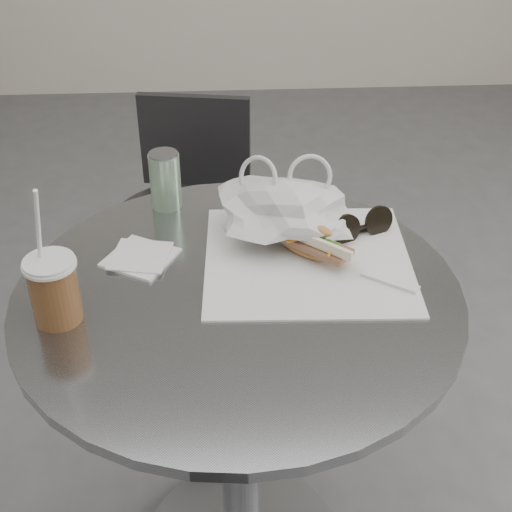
{
  "coord_description": "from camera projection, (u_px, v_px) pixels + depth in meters",
  "views": [
    {
      "loc": [
        -0.02,
        -0.76,
        1.47
      ],
      "look_at": [
        0.03,
        0.23,
        0.79
      ],
      "focal_mm": 50.0,
      "sensor_mm": 36.0,
      "label": 1
    }
  ],
  "objects": [
    {
      "name": "cafe_table",
      "position": [
        240.0,
        405.0,
        1.36
      ],
      "size": [
        0.76,
        0.76,
        0.74
      ],
      "color": "slate",
      "rests_on": "ground"
    },
    {
      "name": "plastic_bag",
      "position": [
        284.0,
        212.0,
        1.3
      ],
      "size": [
        0.28,
        0.24,
        0.11
      ],
      "primitive_type": null,
      "rotation": [
        0.0,
        0.0,
        -0.33
      ],
      "color": "silver",
      "rests_on": "cafe_table"
    },
    {
      "name": "iced_coffee",
      "position": [
        54.0,
        289.0,
        1.11
      ],
      "size": [
        0.08,
        0.08,
        0.24
      ],
      "color": "brown",
      "rests_on": "cafe_table"
    },
    {
      "name": "drink_can",
      "position": [
        165.0,
        180.0,
        1.4
      ],
      "size": [
        0.06,
        0.06,
        0.12
      ],
      "color": "#62A868",
      "rests_on": "cafe_table"
    },
    {
      "name": "banh_mi",
      "position": [
        307.0,
        239.0,
        1.27
      ],
      "size": [
        0.2,
        0.2,
        0.07
      ],
      "rotation": [
        0.0,
        0.0,
        -0.72
      ],
      "color": "#D2844F",
      "rests_on": "sandwich_paper"
    },
    {
      "name": "sandwich_paper",
      "position": [
        307.0,
        259.0,
        1.27
      ],
      "size": [
        0.38,
        0.36,
        0.0
      ],
      "primitive_type": "cube",
      "rotation": [
        0.0,
        0.0,
        -0.04
      ],
      "color": "white",
      "rests_on": "cafe_table"
    },
    {
      "name": "napkin_stack",
      "position": [
        140.0,
        257.0,
        1.28
      ],
      "size": [
        0.15,
        0.15,
        0.01
      ],
      "color": "white",
      "rests_on": "cafe_table"
    },
    {
      "name": "sunglasses",
      "position": [
        361.0,
        227.0,
        1.33
      ],
      "size": [
        0.13,
        0.07,
        0.06
      ],
      "rotation": [
        0.0,
        0.0,
        0.39
      ],
      "color": "black",
      "rests_on": "cafe_table"
    },
    {
      "name": "chair_far",
      "position": [
        191.0,
        251.0,
        2.02
      ],
      "size": [
        0.39,
        0.42,
        0.74
      ],
      "rotation": [
        0.0,
        0.0,
        2.98
      ],
      "color": "#2B2B2E",
      "rests_on": "ground"
    }
  ]
}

